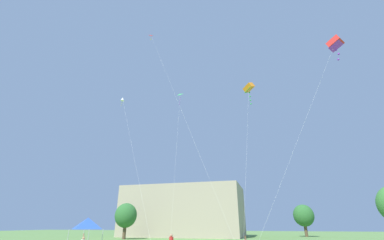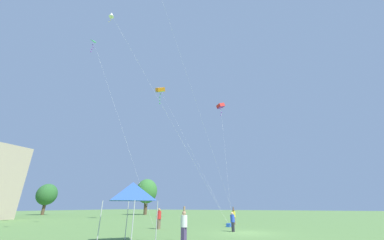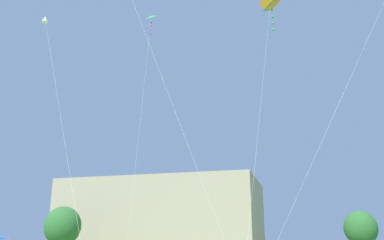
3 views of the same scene
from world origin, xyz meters
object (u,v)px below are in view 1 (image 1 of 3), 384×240
festival_tent (88,223)px  kite_white_diamond_0 (123,100)px  kite_red_delta_3 (152,38)px  kite_orange_box_1 (249,88)px  kite_red_box_4 (335,44)px  kite_green_delta_2 (180,96)px

festival_tent → kite_white_diamond_0: size_ratio=0.17×
kite_white_diamond_0 → kite_red_delta_3: bearing=-20.3°
festival_tent → kite_orange_box_1: (16.72, 9.59, 18.11)m
kite_white_diamond_0 → kite_red_delta_3: (4.69, -1.74, 8.14)m
kite_orange_box_1 → kite_red_box_4: bearing=-40.5°
kite_orange_box_1 → festival_tent: bearing=-150.2°
kite_white_diamond_0 → kite_green_delta_2: size_ratio=0.80×
festival_tent → kite_red_box_4: 31.63m
festival_tent → kite_green_delta_2: bearing=69.4°
kite_green_delta_2 → kite_red_delta_3: kite_red_delta_3 is taller
festival_tent → kite_red_box_4: size_ratio=0.16×
kite_white_diamond_0 → kite_red_delta_3: kite_red_delta_3 is taller
festival_tent → kite_red_delta_3: 24.63m
kite_red_box_4 → kite_orange_box_1: bearing=139.5°
kite_green_delta_2 → kite_red_box_4: bearing=-29.1°
kite_red_delta_3 → kite_red_box_4: (21.83, -1.01, -6.49)m
festival_tent → kite_white_diamond_0: kite_white_diamond_0 is taller
festival_tent → kite_red_delta_3: size_ratio=0.12×
kite_green_delta_2 → kite_orange_box_1: bearing=-17.5°
festival_tent → kite_green_delta_2: kite_green_delta_2 is taller
kite_red_delta_3 → kite_green_delta_2: bearing=86.9°
festival_tent → kite_orange_box_1: 26.45m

